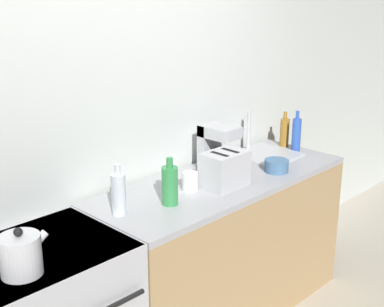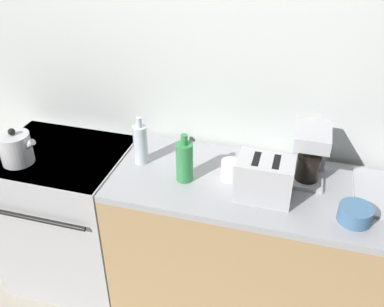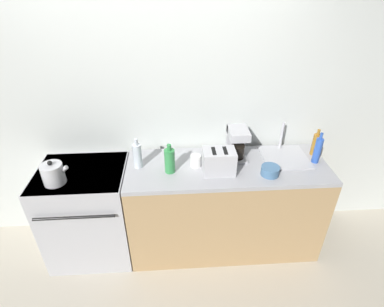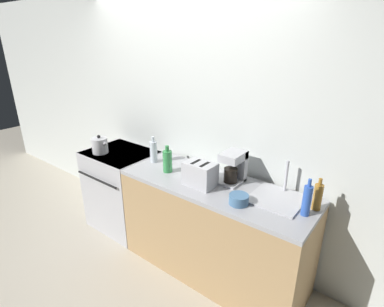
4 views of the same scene
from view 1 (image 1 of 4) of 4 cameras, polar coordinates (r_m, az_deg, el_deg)
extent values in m
cube|color=silver|center=(2.98, -9.88, 2.80)|extent=(8.00, 0.05, 2.60)
cube|color=black|center=(2.49, -16.06, -10.03)|extent=(0.73, 0.60, 0.02)
cylinder|color=black|center=(2.32, -18.07, -12.28)|extent=(0.20, 0.20, 0.01)
cylinder|color=black|center=(2.47, -11.16, -9.83)|extent=(0.20, 0.20, 0.01)
cylinder|color=black|center=(2.67, -14.35, -7.91)|extent=(0.20, 0.20, 0.01)
cube|color=tan|center=(3.42, 3.21, -10.27)|extent=(1.74, 0.63, 0.90)
cube|color=#A3A3A8|center=(3.23, 3.35, -2.96)|extent=(1.74, 0.63, 0.04)
cylinder|color=silver|center=(2.28, -17.82, -10.30)|extent=(0.17, 0.17, 0.17)
sphere|color=black|center=(2.24, -18.07, -7.97)|extent=(0.04, 0.04, 0.04)
cylinder|color=silver|center=(2.30, -16.13, -8.97)|extent=(0.10, 0.03, 0.08)
cube|color=#BCBCC1|center=(3.07, 3.50, -1.69)|extent=(0.26, 0.18, 0.21)
cube|color=black|center=(3.01, 2.96, -0.12)|extent=(0.03, 0.13, 0.01)
cube|color=black|center=(3.07, 4.10, 0.26)|extent=(0.03, 0.13, 0.01)
cube|color=#B7B7BC|center=(3.37, 2.93, -1.57)|extent=(0.17, 0.23, 0.02)
cube|color=#B7B7BC|center=(3.38, 1.87, 0.87)|extent=(0.17, 0.06, 0.28)
cube|color=#B7B7BC|center=(3.30, 2.99, 2.33)|extent=(0.17, 0.23, 0.07)
cylinder|color=black|center=(3.33, 3.33, -0.51)|extent=(0.12, 0.12, 0.12)
cube|color=#B7B7BC|center=(3.66, 7.87, -0.15)|extent=(0.40, 0.39, 0.01)
cylinder|color=silver|center=(3.72, 6.05, 2.30)|extent=(0.02, 0.02, 0.28)
cylinder|color=#338C47|center=(2.82, -2.37, -3.47)|extent=(0.09, 0.09, 0.21)
cylinder|color=#338C47|center=(2.77, -2.41, -0.97)|extent=(0.03, 0.03, 0.05)
cylinder|color=#9E6B23|center=(3.89, 9.84, 2.23)|extent=(0.06, 0.06, 0.20)
cylinder|color=#9E6B23|center=(3.86, 9.94, 4.03)|extent=(0.03, 0.03, 0.05)
cylinder|color=#2D56B7|center=(3.79, 11.07, 1.95)|extent=(0.06, 0.06, 0.23)
cylinder|color=#2D56B7|center=(3.75, 11.20, 4.05)|extent=(0.02, 0.02, 0.06)
cylinder|color=silver|center=(2.72, -7.84, -4.36)|extent=(0.07, 0.07, 0.21)
cylinder|color=silver|center=(2.67, -7.96, -1.69)|extent=(0.03, 0.03, 0.05)
cylinder|color=white|center=(3.02, -0.22, -2.98)|extent=(0.09, 0.09, 0.11)
cylinder|color=teal|center=(3.37, 9.00, -1.29)|extent=(0.15, 0.15, 0.08)
camera|label=2|loc=(2.33, 41.05, 17.29)|focal=40.00mm
camera|label=3|loc=(1.88, 52.50, 21.43)|focal=28.00mm
camera|label=4|loc=(3.56, 45.52, 13.99)|focal=28.00mm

